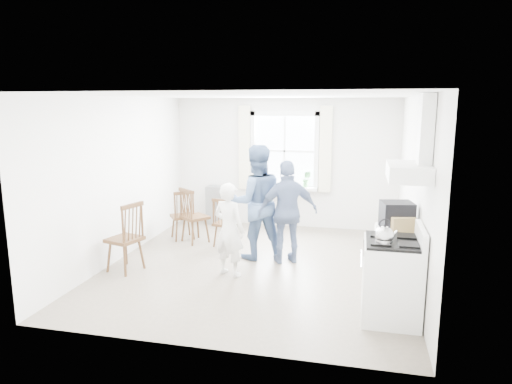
% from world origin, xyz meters
% --- Properties ---
extents(room_shell, '(4.62, 5.12, 2.64)m').
position_xyz_m(room_shell, '(0.00, 0.00, 1.30)').
color(room_shell, '#7B6E5E').
rests_on(room_shell, ground).
extents(window_assembly, '(1.88, 0.24, 1.70)m').
position_xyz_m(window_assembly, '(0.00, 2.45, 1.46)').
color(window_assembly, white).
rests_on(window_assembly, room_shell).
extents(range_hood, '(0.45, 0.76, 0.94)m').
position_xyz_m(range_hood, '(2.07, -1.35, 1.90)').
color(range_hood, white).
rests_on(range_hood, room_shell).
extents(shelf_unit, '(0.40, 0.30, 0.80)m').
position_xyz_m(shelf_unit, '(-1.40, 2.33, 0.40)').
color(shelf_unit, gray).
rests_on(shelf_unit, ground).
extents(gas_stove, '(0.68, 0.76, 1.12)m').
position_xyz_m(gas_stove, '(1.91, -1.35, 0.48)').
color(gas_stove, white).
rests_on(gas_stove, ground).
extents(kettle, '(0.21, 0.21, 0.29)m').
position_xyz_m(kettle, '(1.79, -1.53, 1.05)').
color(kettle, silver).
rests_on(kettle, gas_stove).
extents(low_cabinet, '(0.50, 0.55, 0.90)m').
position_xyz_m(low_cabinet, '(1.98, -0.65, 0.45)').
color(low_cabinet, white).
rests_on(low_cabinet, ground).
extents(stereo_stack, '(0.45, 0.42, 0.35)m').
position_xyz_m(stereo_stack, '(1.98, -0.62, 1.07)').
color(stereo_stack, black).
rests_on(stereo_stack, low_cabinet).
extents(cardboard_box, '(0.35, 0.29, 0.19)m').
position_xyz_m(cardboard_box, '(2.04, -0.75, 1.00)').
color(cardboard_box, '#A2864E').
rests_on(cardboard_box, low_cabinet).
extents(windsor_chair_a, '(0.54, 0.54, 0.94)m').
position_xyz_m(windsor_chair_a, '(-1.63, 1.06, 0.57)').
color(windsor_chair_a, '#412815').
rests_on(windsor_chair_a, ground).
extents(windsor_chair_b, '(0.45, 0.44, 0.88)m').
position_xyz_m(windsor_chair_b, '(-0.79, 0.80, 0.54)').
color(windsor_chair_b, '#412815').
rests_on(windsor_chair_b, ground).
extents(windsor_chair_c, '(0.55, 0.56, 1.07)m').
position_xyz_m(windsor_chair_c, '(-1.79, -0.65, 0.65)').
color(windsor_chair_c, '#412815').
rests_on(windsor_chair_c, ground).
extents(person_left, '(0.65, 0.65, 1.38)m').
position_xyz_m(person_left, '(-0.32, -0.45, 0.69)').
color(person_left, white).
rests_on(person_left, ground).
extents(person_mid, '(1.19, 1.19, 1.85)m').
position_xyz_m(person_mid, '(-0.11, 0.41, 0.92)').
color(person_mid, slate).
rests_on(person_mid, ground).
extents(person_right, '(1.26, 1.26, 1.63)m').
position_xyz_m(person_right, '(0.42, 0.30, 0.82)').
color(person_right, navy).
rests_on(person_right, ground).
extents(potted_plant, '(0.20, 0.20, 0.32)m').
position_xyz_m(potted_plant, '(0.47, 2.36, 1.01)').
color(potted_plant, '#306C32').
rests_on(potted_plant, window_assembly).
extents(windsor_chair_d, '(0.59, 0.59, 1.02)m').
position_xyz_m(windsor_chair_d, '(-1.45, 0.91, 0.62)').
color(windsor_chair_d, '#412815').
rests_on(windsor_chair_d, ground).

